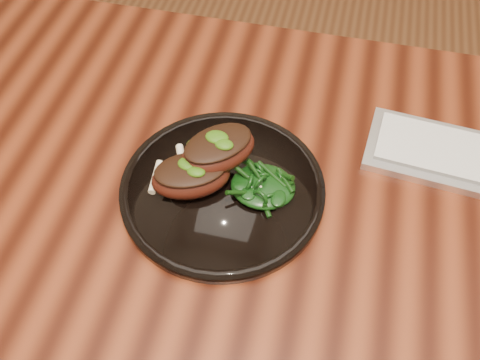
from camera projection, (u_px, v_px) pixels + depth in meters
name	position (u px, v px, depth m)	size (l,w,h in m)	color
desk	(342.00, 245.00, 0.82)	(1.60, 0.80, 0.75)	black
plate	(223.00, 189.00, 0.77)	(0.30, 0.30, 0.02)	black
lamb_chop_front	(190.00, 175.00, 0.75)	(0.13, 0.11, 0.05)	#41150C
lamb_chop_back	(218.00, 150.00, 0.75)	(0.13, 0.13, 0.05)	#41150C
herb_smear	(209.00, 148.00, 0.81)	(0.07, 0.05, 0.00)	#1E4907
greens_heap	(263.00, 184.00, 0.75)	(0.09, 0.09, 0.03)	black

